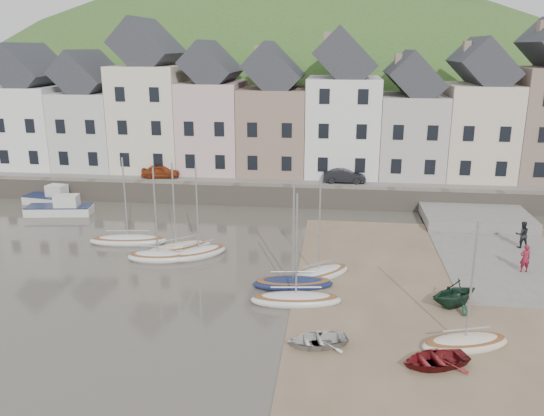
# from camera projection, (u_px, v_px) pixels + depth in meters

# --- Properties ---
(ground) EXTENTS (160.00, 160.00, 0.00)m
(ground) POSITION_uv_depth(u_px,v_px,m) (260.00, 288.00, 31.59)
(ground) COLOR #443E35
(ground) RESTS_ON ground
(quay_land) EXTENTS (90.00, 30.00, 1.50)m
(quay_land) POSITION_uv_depth(u_px,v_px,m) (300.00, 163.00, 61.87)
(quay_land) COLOR #315321
(quay_land) RESTS_ON ground
(quay_street) EXTENTS (70.00, 7.00, 0.10)m
(quay_street) POSITION_uv_depth(u_px,v_px,m) (291.00, 179.00, 50.69)
(quay_street) COLOR slate
(quay_street) RESTS_ON quay_land
(seawall) EXTENTS (70.00, 1.20, 1.80)m
(seawall) POSITION_uv_depth(u_px,v_px,m) (287.00, 196.00, 47.54)
(seawall) COLOR slate
(seawall) RESTS_ON ground
(beach) EXTENTS (18.00, 26.00, 0.06)m
(beach) POSITION_uv_depth(u_px,v_px,m) (458.00, 297.00, 30.33)
(beach) COLOR brown
(beach) RESTS_ON ground
(slipway) EXTENTS (8.00, 18.00, 0.12)m
(slipway) POSITION_uv_depth(u_px,v_px,m) (495.00, 249.00, 37.48)
(slipway) COLOR slate
(slipway) RESTS_ON ground
(hillside) EXTENTS (134.40, 84.00, 84.00)m
(hillside) POSITION_uv_depth(u_px,v_px,m) (281.00, 237.00, 94.39)
(hillside) COLOR #315321
(hillside) RESTS_ON ground
(townhouse_terrace) EXTENTS (61.05, 8.00, 13.93)m
(townhouse_terrace) POSITION_uv_depth(u_px,v_px,m) (313.00, 112.00, 52.21)
(townhouse_terrace) COLOR white
(townhouse_terrace) RESTS_ON quay_land
(sailboat_0) EXTENTS (5.58, 2.19, 6.32)m
(sailboat_0) POSITION_uv_depth(u_px,v_px,m) (128.00, 240.00, 38.58)
(sailboat_0) COLOR silver
(sailboat_0) RESTS_ON ground
(sailboat_1) EXTENTS (4.12, 1.85, 6.32)m
(sailboat_1) POSITION_uv_depth(u_px,v_px,m) (158.00, 256.00, 35.58)
(sailboat_1) COLOR silver
(sailboat_1) RESTS_ON ground
(sailboat_2) EXTENTS (4.89, 4.34, 6.32)m
(sailboat_2) POSITION_uv_depth(u_px,v_px,m) (176.00, 249.00, 36.92)
(sailboat_2) COLOR beige
(sailboat_2) RESTS_ON ground
(sailboat_3) EXTENTS (3.94, 3.67, 6.32)m
(sailboat_3) POSITION_uv_depth(u_px,v_px,m) (199.00, 253.00, 36.20)
(sailboat_3) COLOR silver
(sailboat_3) RESTS_ON ground
(sailboat_4) EXTENTS (4.35, 4.00, 6.32)m
(sailboat_4) POSITION_uv_depth(u_px,v_px,m) (318.00, 274.00, 32.81)
(sailboat_4) COLOR silver
(sailboat_4) RESTS_ON ground
(sailboat_5) EXTENTS (4.77, 2.14, 6.32)m
(sailboat_5) POSITION_uv_depth(u_px,v_px,m) (293.00, 283.00, 31.57)
(sailboat_5) COLOR #151F44
(sailboat_5) RESTS_ON ground
(sailboat_6) EXTENTS (5.04, 2.05, 6.32)m
(sailboat_6) POSITION_uv_depth(u_px,v_px,m) (296.00, 299.00, 29.56)
(sailboat_6) COLOR silver
(sailboat_6) RESTS_ON ground
(sailboat_7) EXTENTS (4.46, 2.68, 6.32)m
(sailboat_7) POSITION_uv_depth(u_px,v_px,m) (465.00, 343.00, 25.21)
(sailboat_7) COLOR beige
(sailboat_7) RESTS_ON ground
(motorboat_0) EXTENTS (5.45, 2.46, 1.70)m
(motorboat_0) POSITION_uv_depth(u_px,v_px,m) (61.00, 208.00, 45.13)
(motorboat_0) COLOR silver
(motorboat_0) RESTS_ON ground
(motorboat_2) EXTENTS (4.75, 2.45, 1.70)m
(motorboat_2) POSITION_uv_depth(u_px,v_px,m) (52.00, 198.00, 48.21)
(motorboat_2) COLOR silver
(motorboat_2) RESTS_ON ground
(rowboat_white) EXTENTS (3.28, 2.74, 0.59)m
(rowboat_white) POSITION_uv_depth(u_px,v_px,m) (317.00, 340.00, 25.27)
(rowboat_white) COLOR beige
(rowboat_white) RESTS_ON beach
(rowboat_green) EXTENTS (3.78, 3.66, 1.52)m
(rowboat_green) POSITION_uv_depth(u_px,v_px,m) (455.00, 293.00, 28.99)
(rowboat_green) COLOR #152F21
(rowboat_green) RESTS_ON beach
(rowboat_red) EXTENTS (3.54, 3.03, 0.62)m
(rowboat_red) POSITION_uv_depth(u_px,v_px,m) (434.00, 359.00, 23.66)
(rowboat_red) COLOR maroon
(rowboat_red) RESTS_ON beach
(person_red) EXTENTS (0.68, 0.50, 1.73)m
(person_red) POSITION_uv_depth(u_px,v_px,m) (525.00, 258.00, 33.28)
(person_red) COLOR maroon
(person_red) RESTS_ON slipway
(person_dark) EXTENTS (0.94, 0.75, 1.84)m
(person_dark) POSITION_uv_depth(u_px,v_px,m) (522.00, 235.00, 37.32)
(person_dark) COLOR black
(person_dark) RESTS_ON slipway
(car_left) EXTENTS (3.62, 1.83, 1.18)m
(car_left) POSITION_uv_depth(u_px,v_px,m) (161.00, 171.00, 50.92)
(car_left) COLOR maroon
(car_left) RESTS_ON quay_street
(car_right) EXTENTS (3.77, 1.41, 1.23)m
(car_right) POSITION_uv_depth(u_px,v_px,m) (344.00, 176.00, 49.00)
(car_right) COLOR black
(car_right) RESTS_ON quay_street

